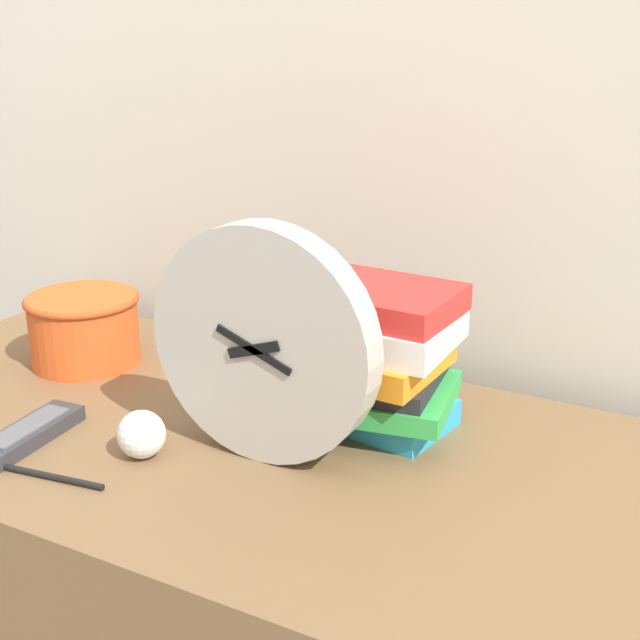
{
  "coord_description": "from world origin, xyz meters",
  "views": [
    {
      "loc": [
        0.61,
        -0.57,
        1.31
      ],
      "look_at": [
        0.12,
        0.34,
        0.94
      ],
      "focal_mm": 50.0,
      "sensor_mm": 36.0,
      "label": 1
    }
  ],
  "objects_px": {
    "desk_clock": "(263,344)",
    "crumpled_paper_ball": "(141,434)",
    "basket": "(84,326)",
    "pen": "(50,476)",
    "tv_remote": "(28,434)",
    "book_stack": "(366,352)"
  },
  "relations": [
    {
      "from": "desk_clock",
      "to": "crumpled_paper_ball",
      "type": "distance_m",
      "value": 0.19
    },
    {
      "from": "basket",
      "to": "pen",
      "type": "height_order",
      "value": "basket"
    },
    {
      "from": "tv_remote",
      "to": "desk_clock",
      "type": "bearing_deg",
      "value": 21.52
    },
    {
      "from": "basket",
      "to": "pen",
      "type": "relative_size",
      "value": 1.2
    },
    {
      "from": "basket",
      "to": "tv_remote",
      "type": "xyz_separation_m",
      "value": [
        0.12,
        -0.24,
        -0.05
      ]
    },
    {
      "from": "book_stack",
      "to": "pen",
      "type": "height_order",
      "value": "book_stack"
    },
    {
      "from": "basket",
      "to": "crumpled_paper_ball",
      "type": "relative_size",
      "value": 2.9
    },
    {
      "from": "desk_clock",
      "to": "pen",
      "type": "height_order",
      "value": "desk_clock"
    },
    {
      "from": "book_stack",
      "to": "tv_remote",
      "type": "distance_m",
      "value": 0.45
    },
    {
      "from": "desk_clock",
      "to": "basket",
      "type": "height_order",
      "value": "desk_clock"
    },
    {
      "from": "desk_clock",
      "to": "tv_remote",
      "type": "xyz_separation_m",
      "value": [
        -0.29,
        -0.11,
        -0.14
      ]
    },
    {
      "from": "desk_clock",
      "to": "tv_remote",
      "type": "bearing_deg",
      "value": -158.48
    },
    {
      "from": "desk_clock",
      "to": "crumpled_paper_ball",
      "type": "xyz_separation_m",
      "value": [
        -0.13,
        -0.07,
        -0.12
      ]
    },
    {
      "from": "crumpled_paper_ball",
      "to": "pen",
      "type": "bearing_deg",
      "value": -121.37
    },
    {
      "from": "crumpled_paper_ball",
      "to": "tv_remote",
      "type": "bearing_deg",
      "value": -165.92
    },
    {
      "from": "tv_remote",
      "to": "crumpled_paper_ball",
      "type": "xyz_separation_m",
      "value": [
        0.16,
        0.04,
        0.02
      ]
    },
    {
      "from": "pen",
      "to": "crumpled_paper_ball",
      "type": "bearing_deg",
      "value": 58.63
    },
    {
      "from": "basket",
      "to": "tv_remote",
      "type": "bearing_deg",
      "value": -63.38
    },
    {
      "from": "pen",
      "to": "tv_remote",
      "type": "bearing_deg",
      "value": 148.18
    },
    {
      "from": "basket",
      "to": "book_stack",
      "type": "bearing_deg",
      "value": 1.44
    },
    {
      "from": "basket",
      "to": "crumpled_paper_ball",
      "type": "height_order",
      "value": "basket"
    },
    {
      "from": "desk_clock",
      "to": "tv_remote",
      "type": "relative_size",
      "value": 1.76
    }
  ]
}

